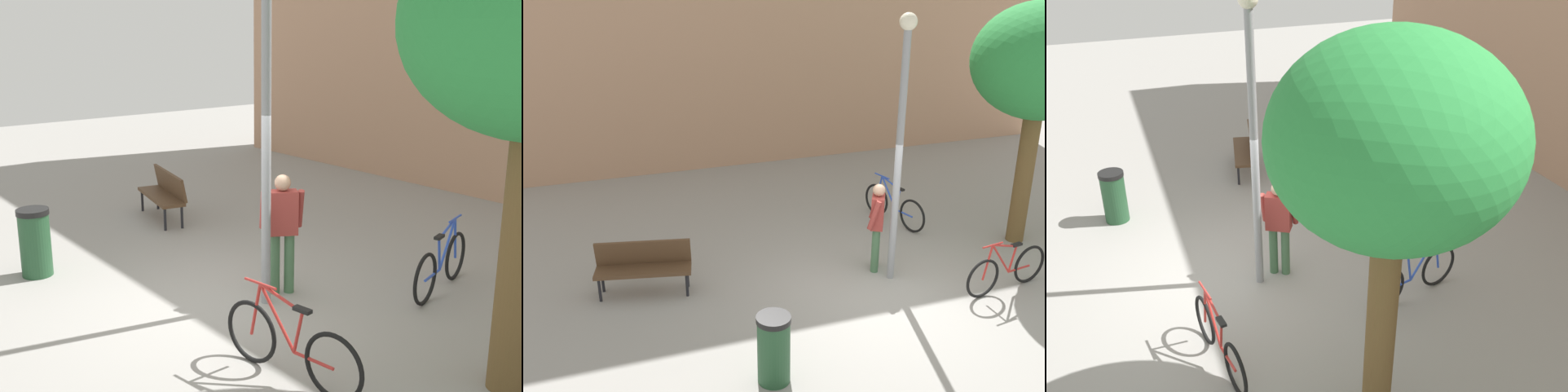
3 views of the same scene
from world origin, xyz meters
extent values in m
plane|color=gray|center=(0.00, 0.00, 0.00)|extent=(36.00, 36.00, 0.00)
cylinder|color=gray|center=(0.32, 0.57, 2.17)|extent=(0.12, 0.12, 4.34)
cylinder|color=#47704C|center=(0.15, 0.87, 0.42)|extent=(0.14, 0.14, 0.85)
cylinder|color=#47704C|center=(0.25, 1.04, 0.42)|extent=(0.14, 0.14, 0.85)
cube|color=#9E3833|center=(0.20, 0.95, 1.15)|extent=(0.39, 0.46, 0.60)
sphere|color=tan|center=(0.20, 0.95, 1.56)|extent=(0.22, 0.22, 0.22)
cylinder|color=#9E3833|center=(0.03, 0.76, 1.18)|extent=(0.24, 0.19, 0.55)
cylinder|color=#9E3833|center=(0.29, 1.19, 1.18)|extent=(0.24, 0.19, 0.55)
cube|color=#513823|center=(-3.91, 1.44, 0.45)|extent=(1.66, 0.77, 0.06)
cube|color=#513823|center=(-3.87, 1.62, 0.70)|extent=(1.59, 0.46, 0.44)
cylinder|color=black|center=(-3.24, 1.13, 0.21)|extent=(0.05, 0.05, 0.42)
cylinder|color=black|center=(-4.65, 1.43, 0.21)|extent=(0.05, 0.05, 0.42)
cylinder|color=black|center=(-3.18, 1.44, 0.21)|extent=(0.05, 0.05, 0.42)
cylinder|color=black|center=(-4.58, 1.74, 0.21)|extent=(0.05, 0.05, 0.42)
cylinder|color=brown|center=(3.47, 1.13, 1.36)|extent=(0.34, 0.34, 2.72)
ellipsoid|color=#2A883C|center=(3.47, 1.13, 3.61)|extent=(2.53, 2.53, 2.15)
torus|color=black|center=(1.45, -0.54, 0.36)|extent=(0.71, 0.16, 0.71)
torus|color=black|center=(2.53, -0.38, 0.36)|extent=(0.71, 0.16, 0.71)
cylinder|color=red|center=(1.81, -0.49, 0.64)|extent=(0.50, 0.11, 0.64)
cylinder|color=red|center=(1.86, -0.48, 0.88)|extent=(0.58, 0.12, 0.18)
cylinder|color=red|center=(2.09, -0.44, 0.57)|extent=(0.14, 0.06, 0.48)
cylinder|color=red|center=(2.29, -0.41, 0.33)|extent=(0.50, 0.11, 0.04)
cylinder|color=red|center=(1.51, -0.53, 0.64)|extent=(0.17, 0.06, 0.63)
cube|color=black|center=(2.14, -0.44, 0.83)|extent=(0.21, 0.11, 0.04)
cylinder|color=red|center=(1.57, -0.52, 0.95)|extent=(0.44, 0.10, 0.03)
torus|color=black|center=(1.40, 3.23, 0.36)|extent=(0.23, 0.70, 0.71)
torus|color=black|center=(1.68, 2.16, 0.36)|extent=(0.23, 0.70, 0.71)
cylinder|color=blue|center=(1.49, 2.87, 0.64)|extent=(0.16, 0.49, 0.64)
cylinder|color=blue|center=(1.50, 2.83, 0.88)|extent=(0.18, 0.57, 0.18)
cylinder|color=blue|center=(1.56, 2.60, 0.57)|extent=(0.07, 0.14, 0.48)
cylinder|color=blue|center=(1.61, 2.41, 0.33)|extent=(0.16, 0.49, 0.04)
cylinder|color=blue|center=(1.41, 3.16, 0.64)|extent=(0.08, 0.17, 0.63)
cube|color=black|center=(1.57, 2.55, 0.83)|extent=(0.13, 0.21, 0.04)
cylinder|color=blue|center=(1.43, 3.10, 0.95)|extent=(0.14, 0.43, 0.03)
cylinder|color=#234C2D|center=(-2.54, -1.45, 0.47)|extent=(0.44, 0.44, 0.93)
cylinder|color=black|center=(-2.54, -1.45, 0.97)|extent=(0.47, 0.47, 0.08)
camera|label=1|loc=(6.47, -4.43, 3.54)|focal=44.23mm
camera|label=2|loc=(-4.64, -7.92, 5.41)|focal=41.93mm
camera|label=3|loc=(8.19, -1.48, 5.79)|focal=41.54mm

